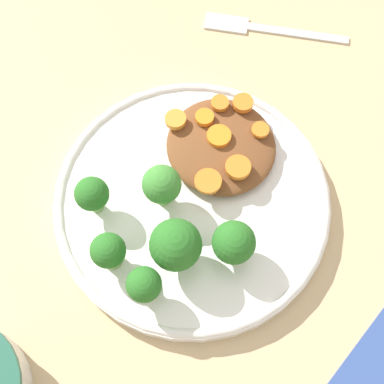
{
  "coord_description": "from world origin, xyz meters",
  "views": [
    {
      "loc": [
        -0.09,
        -0.19,
        0.51
      ],
      "look_at": [
        0.0,
        0.0,
        0.03
      ],
      "focal_mm": 50.0,
      "sensor_mm": 36.0,
      "label": 1
    }
  ],
  "objects": [
    {
      "name": "plate",
      "position": [
        0.0,
        0.0,
        0.01
      ],
      "size": [
        0.28,
        0.28,
        0.02
      ],
      "color": "white",
      "rests_on": "ground_plane"
    },
    {
      "name": "carrot_slice_4",
      "position": [
        0.07,
        0.07,
        0.04
      ],
      "size": [
        0.02,
        0.02,
        0.01
      ],
      "primitive_type": "cylinder",
      "color": "orange",
      "rests_on": "stew_mound"
    },
    {
      "name": "fork",
      "position": [
        0.18,
        0.17,
        0.0
      ],
      "size": [
        0.15,
        0.12,
        0.01
      ],
      "rotation": [
        0.0,
        0.0,
        8.78
      ],
      "color": "silver",
      "rests_on": "ground_plane"
    },
    {
      "name": "carrot_slice_6",
      "position": [
        0.09,
        0.06,
        0.04
      ],
      "size": [
        0.02,
        0.02,
        0.01
      ],
      "primitive_type": "cylinder",
      "color": "orange",
      "rests_on": "stew_mound"
    },
    {
      "name": "carrot_slice_2",
      "position": [
        0.05,
        0.0,
        0.04
      ],
      "size": [
        0.03,
        0.03,
        0.01
      ],
      "primitive_type": "cylinder",
      "color": "orange",
      "rests_on": "stew_mound"
    },
    {
      "name": "carrot_slice_7",
      "position": [
        0.05,
        0.07,
        0.04
      ],
      "size": [
        0.02,
        0.02,
        0.01
      ],
      "primitive_type": "cylinder",
      "color": "orange",
      "rests_on": "stew_mound"
    },
    {
      "name": "carrot_slice_0",
      "position": [
        0.05,
        0.04,
        0.04
      ],
      "size": [
        0.02,
        0.02,
        0.01
      ],
      "primitive_type": "cylinder",
      "color": "orange",
      "rests_on": "stew_mound"
    },
    {
      "name": "broccoli_floret_0",
      "position": [
        -0.04,
        -0.05,
        0.06
      ],
      "size": [
        0.05,
        0.05,
        0.06
      ],
      "color": "#759E51",
      "rests_on": "plate"
    },
    {
      "name": "broccoli_floret_2",
      "position": [
        -0.09,
        0.03,
        0.05
      ],
      "size": [
        0.03,
        0.03,
        0.05
      ],
      "color": "#7FA85B",
      "rests_on": "plate"
    },
    {
      "name": "carrot_slice_3",
      "position": [
        0.02,
        0.0,
        0.04
      ],
      "size": [
        0.03,
        0.03,
        0.01
      ],
      "primitive_type": "cylinder",
      "color": "orange",
      "rests_on": "stew_mound"
    },
    {
      "name": "carrot_slice_1",
      "position": [
        0.09,
        0.03,
        0.04
      ],
      "size": [
        0.02,
        0.02,
        0.0
      ],
      "primitive_type": "cylinder",
      "color": "orange",
      "rests_on": "stew_mound"
    },
    {
      "name": "ground_plane",
      "position": [
        0.0,
        0.0,
        0.0
      ],
      "size": [
        4.0,
        4.0,
        0.0
      ],
      "primitive_type": "plane",
      "color": "tan"
    },
    {
      "name": "broccoli_floret_1",
      "position": [
        -0.03,
        0.01,
        0.05
      ],
      "size": [
        0.04,
        0.04,
        0.05
      ],
      "color": "#7FA85B",
      "rests_on": "plate"
    },
    {
      "name": "broccoli_floret_5",
      "position": [
        -0.1,
        -0.02,
        0.05
      ],
      "size": [
        0.03,
        0.03,
        0.05
      ],
      "color": "#7FA85B",
      "rests_on": "plate"
    },
    {
      "name": "stew_mound",
      "position": [
        0.05,
        0.03,
        0.03
      ],
      "size": [
        0.11,
        0.11,
        0.02
      ],
      "primitive_type": "ellipsoid",
      "color": "brown",
      "rests_on": "plate"
    },
    {
      "name": "broccoli_floret_4",
      "position": [
        -0.08,
        -0.07,
        0.05
      ],
      "size": [
        0.03,
        0.03,
        0.05
      ],
      "color": "#7FA85B",
      "rests_on": "plate"
    },
    {
      "name": "carrot_slice_5",
      "position": [
        0.02,
        0.08,
        0.04
      ],
      "size": [
        0.02,
        0.02,
        0.01
      ],
      "primitive_type": "cylinder",
      "color": "orange",
      "rests_on": "stew_mound"
    },
    {
      "name": "broccoli_floret_3",
      "position": [
        0.01,
        -0.07,
        0.05
      ],
      "size": [
        0.04,
        0.04,
        0.05
      ],
      "color": "#759E51",
      "rests_on": "plate"
    }
  ]
}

